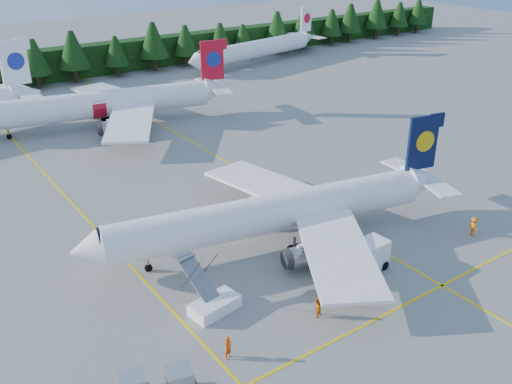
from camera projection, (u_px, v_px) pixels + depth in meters
ground at (340, 276)px, 48.77m from camera, size 320.00×320.00×0.00m
taxi_stripe_a at (96, 229)px, 56.27m from camera, size 0.25×120.00×0.01m
taxi_stripe_b at (261, 182)px, 66.70m from camera, size 0.25×120.00×0.01m
taxi_stripe_cross at (392, 311)px, 44.33m from camera, size 80.00×0.25×0.01m
treeline_hedge at (45, 66)px, 108.19m from camera, size 220.00×4.00×6.00m
airliner_navy at (264, 215)px, 52.10m from camera, size 35.65×29.05×10.48m
airliner_red at (93, 106)px, 82.92m from camera, size 38.72×31.56×11.36m
airliner_far_right at (251, 50)px, 120.39m from camera, size 36.22×9.55×10.61m
airstairs at (212, 301)px, 44.20m from camera, size 4.18×5.68×3.51m
service_truck at (360, 260)px, 48.63m from camera, size 5.61×2.35×2.65m
uld_pair at (156, 384)px, 35.66m from camera, size 5.29×3.42×1.74m
crew_a at (228, 348)px, 39.16m from camera, size 0.77×0.66×1.79m
crew_b at (317, 308)px, 43.37m from camera, size 0.97×0.86×1.64m
crew_c at (474, 226)px, 54.78m from camera, size 0.72×0.90×1.93m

